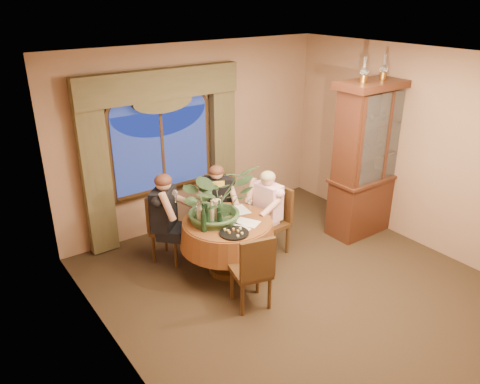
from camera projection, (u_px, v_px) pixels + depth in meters
floor at (301, 290)px, 5.88m from camera, size 5.00×5.00×0.00m
wall_back at (195, 136)px, 7.18m from camera, size 4.50×0.00×4.50m
wall_right at (425, 151)px, 6.53m from camera, size 0.00×5.00×5.00m
ceiling at (315, 61)px, 4.77m from camera, size 5.00×5.00×0.00m
window at (162, 151)px, 6.85m from camera, size 1.62×0.10×1.32m
arched_transom at (159, 98)px, 6.54m from camera, size 1.60×0.06×0.44m
drapery_left at (96, 174)px, 6.31m from camera, size 0.38×0.14×2.32m
drapery_right at (223, 147)px, 7.41m from camera, size 0.38×0.14×2.32m
swag_valance at (160, 84)px, 6.40m from camera, size 2.45×0.16×0.42m
dining_table at (228, 246)px, 6.14m from camera, size 1.28×1.28×0.75m
china_cabinet at (373, 158)px, 6.97m from camera, size 1.43×0.57×2.32m
oil_lamp_left at (364, 70)px, 6.22m from camera, size 0.11×0.11×0.34m
oil_lamp_center at (384, 67)px, 6.44m from camera, size 0.11×0.11×0.34m
oil_lamp_right at (402, 64)px, 6.66m from camera, size 0.11×0.11×0.34m
chair_right at (271, 222)px, 6.55m from camera, size 0.45×0.45×0.96m
chair_back_right at (220, 210)px, 6.92m from camera, size 0.57×0.57×0.96m
chair_back at (170, 228)px, 6.38m from camera, size 0.58×0.58×0.96m
chair_front_left at (251, 269)px, 5.44m from camera, size 0.51×0.51×0.96m
person_pink at (268, 212)px, 6.54m from camera, size 0.46×0.50×1.23m
person_back at (165, 221)px, 6.17m from camera, size 0.65×0.65×1.33m
person_scarf at (217, 205)px, 6.73m from camera, size 0.57×0.55×1.24m
stoneware_vase at (217, 210)px, 5.94m from camera, size 0.15×0.15×0.29m
centerpiece_plant at (215, 173)px, 5.79m from camera, size 1.00×1.11×0.87m
olive_bowl at (230, 219)px, 5.97m from camera, size 0.14×0.14×0.04m
cheese_platter at (234, 233)px, 5.66m from camera, size 0.36×0.36×0.02m
wine_bottle_0 at (204, 219)px, 5.67m from camera, size 0.07×0.07×0.33m
wine_bottle_1 at (207, 217)px, 5.72m from camera, size 0.07×0.07×0.33m
wine_bottle_2 at (219, 212)px, 5.84m from camera, size 0.07×0.07×0.33m
wine_bottle_3 at (205, 208)px, 5.94m from camera, size 0.07×0.07×0.33m
wine_bottle_4 at (200, 214)px, 5.79m from camera, size 0.07×0.07×0.33m
wine_bottle_5 at (212, 212)px, 5.84m from camera, size 0.07×0.07×0.33m
tasting_paper_0 at (247, 222)px, 5.94m from camera, size 0.33×0.36×0.00m
tasting_paper_1 at (240, 210)px, 6.28m from camera, size 0.26×0.33×0.00m
tasting_paper_2 at (237, 228)px, 5.79m from camera, size 0.27×0.34×0.00m
wine_glass_person_pink at (250, 205)px, 6.22m from camera, size 0.07×0.07×0.18m
wine_glass_person_back at (196, 212)px, 6.03m from camera, size 0.07×0.07×0.18m
wine_glass_person_scarf at (221, 201)px, 6.32m from camera, size 0.07×0.07×0.18m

